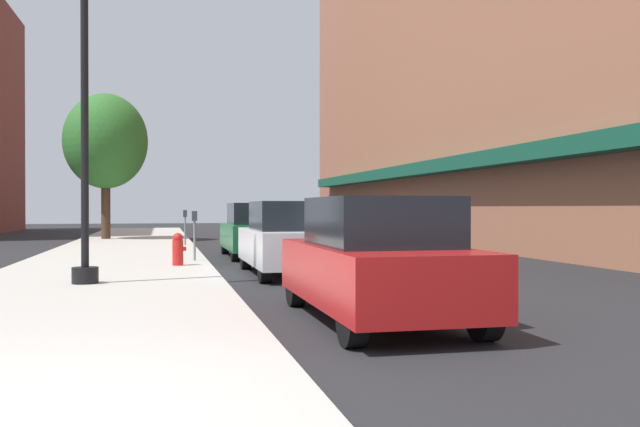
# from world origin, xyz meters

# --- Properties ---
(ground_plane) EXTENTS (90.00, 90.00, 0.00)m
(ground_plane) POSITION_xyz_m (4.00, 18.00, 0.00)
(ground_plane) COLOR #232326
(sidewalk_slab) EXTENTS (4.80, 50.00, 0.12)m
(sidewalk_slab) POSITION_xyz_m (0.00, 19.00, 0.06)
(sidewalk_slab) COLOR #B7B2A8
(sidewalk_slab) RESTS_ON ground
(lamppost) EXTENTS (0.48, 0.48, 5.90)m
(lamppost) POSITION_xyz_m (-0.18, 8.53, 3.20)
(lamppost) COLOR black
(lamppost) RESTS_ON sidewalk_slab
(fire_hydrant) EXTENTS (0.33, 0.26, 0.79)m
(fire_hydrant) POSITION_xyz_m (1.59, 12.16, 0.52)
(fire_hydrant) COLOR red
(fire_hydrant) RESTS_ON sidewalk_slab
(parking_meter_near) EXTENTS (0.14, 0.09, 1.31)m
(parking_meter_near) POSITION_xyz_m (2.05, 21.19, 0.95)
(parking_meter_near) COLOR slate
(parking_meter_near) RESTS_ON sidewalk_slab
(parking_meter_far) EXTENTS (0.14, 0.09, 1.31)m
(parking_meter_far) POSITION_xyz_m (2.05, 13.64, 0.95)
(parking_meter_far) COLOR slate
(parking_meter_far) RESTS_ON sidewalk_slab
(tree_near) EXTENTS (3.70, 3.70, 6.51)m
(tree_near) POSITION_xyz_m (-1.25, 27.35, 4.48)
(tree_near) COLOR #422D1E
(tree_near) RESTS_ON sidewalk_slab
(car_red) EXTENTS (1.80, 4.30, 1.66)m
(car_red) POSITION_xyz_m (4.00, 3.96, 0.81)
(car_red) COLOR black
(car_red) RESTS_ON ground
(car_white) EXTENTS (1.80, 4.30, 1.66)m
(car_white) POSITION_xyz_m (4.00, 10.44, 0.81)
(car_white) COLOR black
(car_white) RESTS_ON ground
(car_green) EXTENTS (1.80, 4.30, 1.66)m
(car_green) POSITION_xyz_m (4.00, 16.09, 0.81)
(car_green) COLOR black
(car_green) RESTS_ON ground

